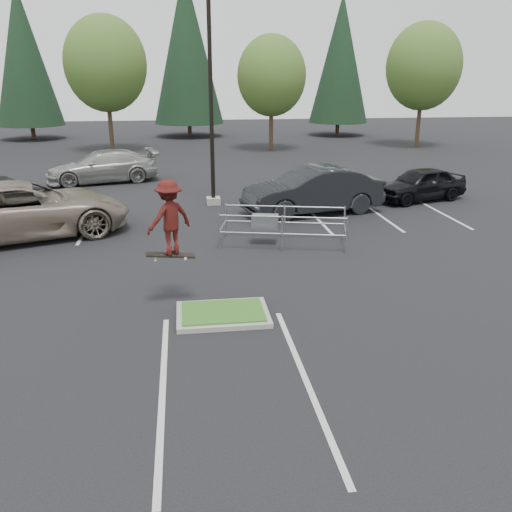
{
  "coord_description": "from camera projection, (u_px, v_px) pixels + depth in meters",
  "views": [
    {
      "loc": [
        -0.8,
        -11.87,
        5.53
      ],
      "look_at": [
        1.01,
        1.5,
        1.0
      ],
      "focal_mm": 38.0,
      "sensor_mm": 36.0,
      "label": 1
    }
  ],
  "objects": [
    {
      "name": "car_l_tan",
      "position": [
        21.0,
        210.0,
        19.03
      ],
      "size": [
        7.89,
        5.64,
        2.0
      ],
      "primitive_type": "imported",
      "rotation": [
        0.0,
        0.0,
        1.93
      ],
      "color": "#7A6D5D",
      "rests_on": "ground"
    },
    {
      "name": "decid_d",
      "position": [
        423.0,
        69.0,
        41.91
      ],
      "size": [
        5.76,
        5.76,
        9.43
      ],
      "color": "#38281C",
      "rests_on": "ground"
    },
    {
      "name": "conif_a",
      "position": [
        23.0,
        55.0,
        46.55
      ],
      "size": [
        5.72,
        5.72,
        13.0
      ],
      "color": "#38281C",
      "rests_on": "ground"
    },
    {
      "name": "decid_c",
      "position": [
        271.0,
        78.0,
        40.13
      ],
      "size": [
        5.12,
        5.12,
        8.38
      ],
      "color": "#38281C",
      "rests_on": "ground"
    },
    {
      "name": "ground",
      "position": [
        223.0,
        317.0,
        13.01
      ],
      "size": [
        120.0,
        120.0,
        0.0
      ],
      "primitive_type": "plane",
      "color": "black",
      "rests_on": "ground"
    },
    {
      "name": "grass_median",
      "position": [
        223.0,
        314.0,
        12.99
      ],
      "size": [
        2.2,
        1.6,
        0.16
      ],
      "color": "gray",
      "rests_on": "ground"
    },
    {
      "name": "decid_b",
      "position": [
        106.0,
        67.0,
        39.01
      ],
      "size": [
        5.89,
        5.89,
        9.64
      ],
      "color": "#38281C",
      "rests_on": "ground"
    },
    {
      "name": "conif_c",
      "position": [
        341.0,
        59.0,
        49.72
      ],
      "size": [
        5.5,
        5.5,
        12.5
      ],
      "color": "#38281C",
      "rests_on": "ground"
    },
    {
      "name": "car_r_black",
      "position": [
        421.0,
        184.0,
        24.84
      ],
      "size": [
        4.81,
        3.11,
        1.52
      ],
      "primitive_type": "imported",
      "rotation": [
        0.0,
        0.0,
        5.03
      ],
      "color": "black",
      "rests_on": "ground"
    },
    {
      "name": "skateboarder",
      "position": [
        168.0,
        218.0,
        13.09
      ],
      "size": [
        1.36,
        1.21,
        1.98
      ],
      "rotation": [
        0.0,
        0.0,
        3.72
      ],
      "color": "black",
      "rests_on": "ground"
    },
    {
      "name": "stall_lines",
      "position": [
        170.0,
        245.0,
        18.5
      ],
      "size": [
        22.62,
        17.6,
        0.01
      ],
      "color": "beige",
      "rests_on": "ground"
    },
    {
      "name": "conif_b",
      "position": [
        187.0,
        47.0,
        48.56
      ],
      "size": [
        6.38,
        6.38,
        14.5
      ],
      "color": "#38281C",
      "rests_on": "ground"
    },
    {
      "name": "car_r_charc",
      "position": [
        313.0,
        191.0,
        22.44
      ],
      "size": [
        6.12,
        3.28,
        1.91
      ],
      "primitive_type": "imported",
      "rotation": [
        0.0,
        0.0,
        4.94
      ],
      "color": "black",
      "rests_on": "ground"
    },
    {
      "name": "cart_corral",
      "position": [
        269.0,
        222.0,
        18.4
      ],
      "size": [
        4.47,
        2.46,
        1.2
      ],
      "rotation": [
        0.0,
        0.0,
        -0.24
      ],
      "color": "gray",
      "rests_on": "ground"
    },
    {
      "name": "car_far_silver",
      "position": [
        104.0,
        167.0,
        29.02
      ],
      "size": [
        6.23,
        3.76,
        1.69
      ],
      "primitive_type": "imported",
      "rotation": [
        0.0,
        0.0,
        4.97
      ],
      "color": "#999A95",
      "rests_on": "ground"
    },
    {
      "name": "light_pole",
      "position": [
        211.0,
        99.0,
        22.9
      ],
      "size": [
        0.7,
        0.6,
        10.12
      ],
      "color": "gray",
      "rests_on": "ground"
    }
  ]
}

